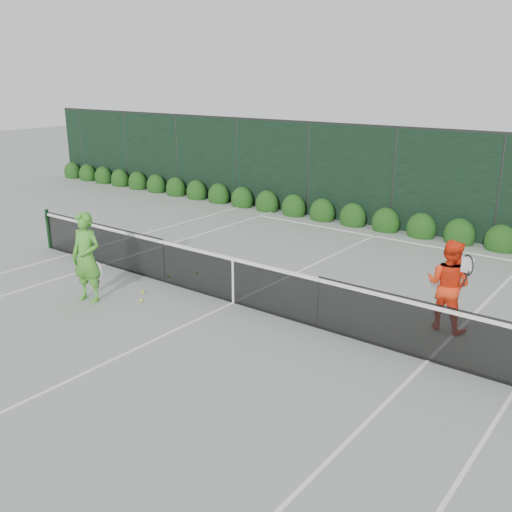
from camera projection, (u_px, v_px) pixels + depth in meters
The scene contains 8 objects.
ground at pixel (233, 303), 11.67m from camera, with size 80.00×80.00×0.00m, color gray.
tennis_net at pixel (232, 278), 11.53m from camera, with size 12.90×0.10×1.07m.
player_woman at pixel (87, 257), 11.53m from camera, with size 0.76×0.58×1.86m.
player_man at pixel (448, 285), 10.24m from camera, with size 0.92×0.71×1.70m.
court_lines at pixel (233, 303), 11.67m from camera, with size 11.03×23.83×0.01m.
windscreen_fence at pixel (125, 266), 9.16m from camera, with size 32.00×21.07×3.06m.
hedge_row at pixel (386, 223), 17.02m from camera, with size 31.66×0.65×0.94m.
tennis_balls at pixel (164, 285), 12.58m from camera, with size 0.71×2.05×0.07m.
Camera 1 is at (6.94, -8.33, 4.44)m, focal length 40.00 mm.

